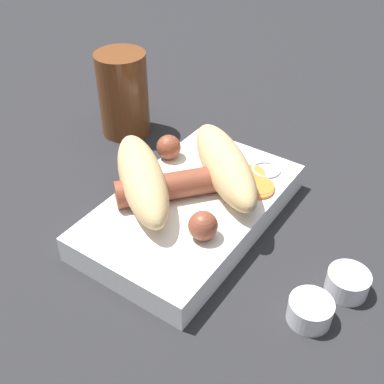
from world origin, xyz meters
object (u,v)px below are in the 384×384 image
(sausage, at_px, (184,182))
(bread_roll, at_px, (184,171))
(condiment_cup_far, at_px, (348,283))
(condiment_cup_near, at_px, (310,312))
(drink_glass, at_px, (123,94))
(food_tray, at_px, (192,210))

(sausage, bearing_deg, bread_roll, 34.42)
(bread_roll, xyz_separation_m, condiment_cup_far, (-0.01, -0.20, -0.05))
(sausage, xyz_separation_m, condiment_cup_near, (-0.06, -0.18, -0.04))
(bread_roll, xyz_separation_m, drink_glass, (0.10, 0.17, 0.00))
(condiment_cup_near, distance_m, condiment_cup_far, 0.06)
(bread_roll, xyz_separation_m, condiment_cup_near, (-0.06, -0.18, -0.05))
(sausage, height_order, condiment_cup_far, sausage)
(bread_roll, relative_size, sausage, 1.52)
(condiment_cup_far, bearing_deg, condiment_cup_near, 162.74)
(bread_roll, distance_m, condiment_cup_far, 0.21)
(sausage, distance_m, condiment_cup_far, 0.20)
(sausage, bearing_deg, food_tray, -106.52)
(food_tray, distance_m, bread_roll, 0.05)
(bread_roll, distance_m, sausage, 0.01)
(sausage, xyz_separation_m, condiment_cup_far, (-0.00, -0.20, -0.04))
(food_tray, height_order, sausage, sausage)
(bread_roll, distance_m, drink_glass, 0.20)
(food_tray, xyz_separation_m, sausage, (0.00, 0.01, 0.03))
(condiment_cup_near, relative_size, condiment_cup_far, 1.00)
(food_tray, distance_m, sausage, 0.03)
(bread_roll, relative_size, condiment_cup_far, 5.24)
(sausage, xyz_separation_m, drink_glass, (0.10, 0.18, 0.01))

